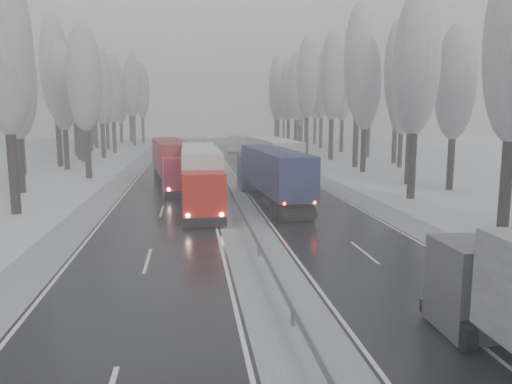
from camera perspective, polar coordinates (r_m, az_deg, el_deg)
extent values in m
cube|color=black|center=(42.34, 4.06, -0.30)|extent=(7.50, 200.00, 0.03)
cube|color=black|center=(41.55, -10.28, -0.60)|extent=(7.50, 200.00, 0.03)
cube|color=#A9ABB1|center=(41.62, -3.04, -0.45)|extent=(3.00, 200.00, 0.04)
cube|color=#A9ABB1|center=(43.60, 10.45, -0.15)|extent=(2.40, 200.00, 0.04)
cube|color=#A9ABB1|center=(42.09, -17.02, -0.72)|extent=(2.40, 200.00, 0.04)
cube|color=slate|center=(41.53, -3.05, 0.34)|extent=(0.06, 200.00, 0.32)
cube|color=slate|center=(39.61, -2.82, -0.51)|extent=(0.12, 0.12, 0.60)
cube|color=slate|center=(71.31, -4.93, 3.67)|extent=(0.12, 0.12, 0.60)
cylinder|color=black|center=(32.48, 26.65, 0.92)|extent=(0.68, 0.68, 5.60)
cylinder|color=black|center=(42.07, 17.40, 3.09)|extent=(0.68, 0.68, 5.62)
ellipsoid|color=gray|center=(42.08, 17.92, 14.03)|extent=(3.60, 3.60, 11.48)
cylinder|color=black|center=(48.15, 21.36, 3.17)|extent=(0.64, 0.64, 4.94)
ellipsoid|color=gray|center=(48.03, 21.84, 11.57)|extent=(3.60, 3.60, 10.09)
cylinder|color=black|center=(50.86, 17.03, 3.88)|extent=(0.66, 0.66, 5.32)
ellipsoid|color=gray|center=(50.81, 17.43, 12.45)|extent=(3.60, 3.60, 10.88)
cylinder|color=black|center=(55.37, 17.45, 4.76)|extent=(0.72, 0.72, 6.31)
ellipsoid|color=gray|center=(55.52, 17.90, 14.07)|extent=(3.60, 3.60, 12.90)
cylinder|color=black|center=(60.18, 12.16, 4.82)|extent=(0.67, 0.67, 5.38)
ellipsoid|color=gray|center=(60.15, 12.41, 12.14)|extent=(3.60, 3.60, 10.98)
cylinder|color=black|center=(66.23, 16.14, 4.69)|extent=(0.62, 0.62, 4.59)
ellipsoid|color=gray|center=(66.11, 16.39, 10.37)|extent=(3.60, 3.60, 9.39)
cylinder|color=black|center=(65.53, 11.32, 5.85)|extent=(0.76, 0.76, 6.95)
ellipsoid|color=gray|center=(65.78, 11.59, 14.52)|extent=(3.60, 3.60, 14.19)
cylinder|color=black|center=(71.74, 15.55, 5.81)|extent=(0.74, 0.74, 6.59)
ellipsoid|color=gray|center=(71.90, 15.87, 13.32)|extent=(3.60, 3.60, 13.46)
cylinder|color=black|center=(75.22, 8.56, 6.08)|extent=(0.72, 0.72, 6.37)
ellipsoid|color=gray|center=(75.33, 8.72, 13.01)|extent=(3.60, 3.60, 13.01)
cylinder|color=black|center=(81.24, 12.65, 6.03)|extent=(0.70, 0.70, 5.97)
ellipsoid|color=gray|center=(81.29, 12.86, 12.04)|extent=(3.60, 3.60, 12.20)
cylinder|color=black|center=(85.23, 5.78, 6.55)|extent=(0.74, 0.74, 6.65)
ellipsoid|color=gray|center=(85.37, 5.88, 12.94)|extent=(3.60, 3.60, 13.59)
cylinder|color=black|center=(91.03, 9.74, 6.46)|extent=(0.71, 0.71, 6.14)
ellipsoid|color=gray|center=(91.10, 9.89, 11.97)|extent=(3.60, 3.60, 12.54)
cylinder|color=black|center=(94.80, 4.55, 6.62)|extent=(0.71, 0.71, 6.05)
ellipsoid|color=gray|center=(94.85, 4.62, 11.85)|extent=(3.60, 3.60, 12.37)
cylinder|color=black|center=(100.06, 7.41, 6.77)|extent=(0.72, 0.72, 6.30)
ellipsoid|color=gray|center=(100.13, 7.52, 11.92)|extent=(3.60, 3.60, 12.87)
cylinder|color=black|center=(102.17, 3.71, 6.75)|extent=(0.70, 0.70, 5.88)
ellipsoid|color=gray|center=(102.19, 3.76, 11.45)|extent=(3.60, 3.60, 12.00)
cylinder|color=black|center=(106.74, 4.95, 6.55)|extent=(0.64, 0.64, 4.86)
ellipsoid|color=gray|center=(106.68, 5.00, 10.28)|extent=(3.60, 3.60, 9.92)
cylinder|color=black|center=(108.98, 2.51, 6.92)|extent=(0.70, 0.70, 5.98)
ellipsoid|color=gray|center=(109.02, 2.54, 11.41)|extent=(3.60, 3.60, 12.21)
cylinder|color=black|center=(114.82, 6.73, 7.02)|extent=(0.71, 0.71, 6.19)
ellipsoid|color=gray|center=(114.87, 6.81, 11.43)|extent=(3.60, 3.60, 12.64)
cylinder|color=black|center=(118.88, 2.31, 7.30)|extent=(0.75, 0.75, 6.86)
ellipsoid|color=gray|center=(119.01, 2.34, 12.02)|extent=(3.60, 3.60, 14.01)
cylinder|color=black|center=(124.18, 5.19, 7.04)|extent=(0.68, 0.68, 5.55)
ellipsoid|color=gray|center=(124.18, 5.25, 10.69)|extent=(3.60, 3.60, 11.33)
cylinder|color=black|center=(129.59, 2.25, 7.26)|extent=(0.71, 0.71, 6.09)
ellipsoid|color=gray|center=(129.63, 2.28, 11.11)|extent=(3.60, 3.60, 12.45)
cylinder|color=black|center=(134.03, 3.16, 7.18)|extent=(0.67, 0.67, 5.49)
ellipsoid|color=gray|center=(134.02, 3.19, 10.53)|extent=(3.60, 3.60, 11.21)
cylinder|color=black|center=(37.67, -25.99, 2.12)|extent=(0.69, 0.69, 5.83)
ellipsoid|color=gray|center=(37.74, -26.88, 14.79)|extent=(3.60, 3.60, 11.92)
cylinder|color=black|center=(47.63, -25.33, 2.92)|extent=(0.65, 0.65, 5.03)
ellipsoid|color=gray|center=(47.53, -25.91, 11.56)|extent=(3.60, 3.60, 10.28)
cylinder|color=black|center=(55.87, -18.65, 4.28)|extent=(0.67, 0.67, 5.44)
ellipsoid|color=gray|center=(55.85, -19.06, 12.24)|extent=(3.60, 3.60, 11.11)
cylinder|color=black|center=(61.70, -25.19, 4.43)|extent=(0.69, 0.69, 5.72)
ellipsoid|color=gray|center=(61.72, -25.70, 12.01)|extent=(3.60, 3.60, 11.69)
cylinder|color=black|center=(65.56, -20.87, 4.69)|extent=(0.66, 0.66, 5.23)
ellipsoid|color=gray|center=(65.51, -21.23, 11.21)|extent=(3.60, 3.60, 10.68)
cylinder|color=black|center=(69.82, -21.59, 5.44)|extent=(0.74, 0.74, 6.60)
ellipsoid|color=gray|center=(69.99, -22.04, 13.17)|extent=(3.60, 3.60, 13.49)
cylinder|color=black|center=(74.93, -19.11, 5.22)|extent=(0.65, 0.65, 5.16)
ellipsoid|color=gray|center=(74.88, -19.40, 10.85)|extent=(3.60, 3.60, 10.54)
cylinder|color=black|center=(79.11, -19.53, 5.60)|extent=(0.69, 0.69, 5.79)
ellipsoid|color=gray|center=(79.13, -19.85, 11.59)|extent=(3.60, 3.60, 11.84)
cylinder|color=black|center=(81.27, -17.08, 5.74)|extent=(0.68, 0.68, 5.64)
ellipsoid|color=gray|center=(81.28, -17.34, 11.42)|extent=(3.60, 3.60, 11.53)
cylinder|color=black|center=(86.09, -19.85, 6.06)|extent=(0.73, 0.73, 6.56)
ellipsoid|color=gray|center=(86.22, -20.18, 12.29)|extent=(3.60, 3.60, 13.40)
cylinder|color=black|center=(91.17, -15.88, 6.14)|extent=(0.69, 0.69, 5.79)
ellipsoid|color=gray|center=(91.20, -16.11, 11.34)|extent=(3.60, 3.60, 11.84)
cylinder|color=black|center=(95.89, -18.38, 6.40)|extent=(0.74, 0.74, 6.65)
ellipsoid|color=gray|center=(96.02, -18.66, 12.07)|extent=(3.60, 3.60, 13.58)
cylinder|color=black|center=(100.81, -16.58, 6.15)|extent=(0.65, 0.65, 5.12)
ellipsoid|color=gray|center=(100.77, -16.77, 10.31)|extent=(3.60, 3.60, 10.46)
cylinder|color=black|center=(105.22, -17.81, 6.39)|extent=(0.69, 0.69, 5.84)
ellipsoid|color=gray|center=(105.24, -18.03, 10.93)|extent=(3.60, 3.60, 11.92)
cylinder|color=black|center=(110.97, -13.75, 6.89)|extent=(0.74, 0.74, 6.67)
ellipsoid|color=gray|center=(111.08, -13.94, 11.81)|extent=(3.60, 3.60, 13.63)
cylinder|color=black|center=(116.25, -18.04, 6.70)|extent=(0.72, 0.72, 6.31)
ellipsoid|color=gray|center=(116.32, -18.26, 11.13)|extent=(3.60, 3.60, 12.88)
cylinder|color=black|center=(120.21, -12.78, 6.97)|extent=(0.72, 0.72, 6.29)
ellipsoid|color=gray|center=(120.28, -12.93, 11.25)|extent=(3.60, 3.60, 12.84)
cylinder|color=black|center=(124.84, -15.19, 6.61)|extent=(0.64, 0.64, 4.86)
ellipsoid|color=gray|center=(124.79, -15.32, 9.80)|extent=(3.60, 3.60, 9.92)
cylinder|color=black|center=(127.12, -14.10, 7.09)|extent=(0.74, 0.74, 6.63)
ellipsoid|color=gray|center=(127.21, -14.27, 11.36)|extent=(3.60, 3.60, 13.54)
cylinder|color=black|center=(131.44, -15.11, 6.92)|extent=(0.69, 0.69, 5.79)
ellipsoid|color=gray|center=(131.45, -15.26, 10.52)|extent=(3.60, 3.60, 11.82)
cube|color=#46464B|center=(16.69, 24.73, -10.27)|extent=(2.39, 2.48, 2.79)
cube|color=black|center=(17.46, 22.93, -7.09)|extent=(2.14, 0.16, 0.93)
cube|color=black|center=(18.09, 22.45, -12.40)|extent=(2.33, 0.21, 0.46)
cylinder|color=black|center=(16.00, 22.74, -15.00)|extent=(0.35, 0.98, 0.97)
sphere|color=white|center=(17.59, 19.89, -11.56)|extent=(0.20, 0.20, 0.20)
sphere|color=white|center=(18.40, 24.94, -10.96)|extent=(0.20, 0.20, 0.20)
cube|color=#1F1C48|center=(44.58, -0.31, 2.35)|extent=(2.73, 2.82, 3.06)
cube|color=black|center=(45.75, -0.62, 3.42)|extent=(2.35, 0.27, 1.02)
cube|color=black|center=(46.08, -0.64, 1.03)|extent=(2.55, 0.33, 0.51)
cube|color=#131735|center=(36.75, 2.12, 2.61)|extent=(3.53, 13.40, 2.85)
cube|color=black|center=(30.72, 5.04, -2.80)|extent=(2.35, 0.29, 0.46)
cube|color=black|center=(33.52, 3.58, -1.44)|extent=(2.63, 5.75, 0.46)
cube|color=black|center=(31.29, 4.74, -2.97)|extent=(2.34, 0.23, 0.61)
cylinder|color=black|center=(43.74, -1.47, 0.70)|extent=(0.43, 1.08, 1.06)
cylinder|color=black|center=(44.16, 1.26, 0.78)|extent=(0.43, 1.08, 1.06)
cylinder|color=black|center=(32.91, 1.96, -2.04)|extent=(0.43, 1.08, 1.06)
cylinder|color=black|center=(33.47, 5.53, -1.89)|extent=(0.43, 1.08, 1.06)
cylinder|color=black|center=(31.65, 2.52, -2.49)|extent=(0.43, 1.08, 1.06)
cylinder|color=black|center=(32.23, 6.22, -2.32)|extent=(0.43, 1.08, 1.06)
sphere|color=#FF0C05|center=(30.24, 3.34, -1.40)|extent=(0.20, 0.20, 0.20)
sphere|color=#FF0C05|center=(30.79, 6.82, -1.26)|extent=(0.20, 0.20, 0.20)
sphere|color=white|center=(45.88, -1.83, 1.51)|extent=(0.22, 0.22, 0.22)
sphere|color=white|center=(46.25, 0.53, 1.57)|extent=(0.22, 0.22, 0.22)
cube|color=beige|center=(56.55, -0.02, 3.85)|extent=(2.84, 2.95, 3.24)
cube|color=black|center=(57.81, -0.27, 4.71)|extent=(2.49, 0.24, 1.08)
cube|color=black|center=(58.10, -0.28, 2.70)|extent=(2.71, 0.30, 0.54)
cube|color=beige|center=(48.22, 1.80, 4.32)|extent=(3.48, 14.17, 3.02)
cube|color=black|center=(41.65, 3.86, 0.35)|extent=(2.49, 0.26, 0.49)
cube|color=black|center=(44.68, 2.85, 1.23)|extent=(2.68, 6.06, 0.49)
cube|color=black|center=(42.25, 3.65, 0.18)|extent=(2.48, 0.19, 0.65)
cylinder|color=black|center=(55.63, -1.01, 2.50)|extent=(0.44, 1.14, 1.12)
cylinder|color=black|center=(56.05, 1.28, 2.54)|extent=(0.44, 1.14, 1.12)
cylinder|color=black|center=(44.05, 1.54, 0.80)|extent=(0.44, 1.14, 1.12)
cylinder|color=black|center=(44.57, 4.39, 0.87)|extent=(0.44, 1.14, 1.12)
cylinder|color=black|center=(42.69, 1.93, 0.53)|extent=(0.44, 1.14, 1.12)
cylinder|color=black|center=(43.23, 4.87, 0.61)|extent=(0.44, 1.14, 1.12)
sphere|color=#FF0C05|center=(41.21, 2.51, 1.49)|extent=(0.22, 0.22, 0.22)
sphere|color=#FF0C05|center=(41.72, 5.26, 1.55)|extent=(0.22, 0.22, 0.22)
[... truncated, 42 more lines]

